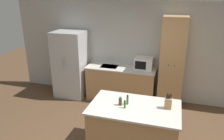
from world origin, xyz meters
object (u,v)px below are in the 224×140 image
knife_block (168,103)px  spice_bottle_tall_dark (125,105)px  microwave (144,63)px  fire_extinguisher (55,84)px  spice_bottle_short_red (127,100)px  refrigerator (71,64)px  pantry_cabinet (172,64)px  spice_bottle_amber_oil (121,101)px

knife_block → spice_bottle_tall_dark: (-0.70, -0.20, -0.03)m
microwave → fire_extinguisher: bearing=-177.3°
microwave → spice_bottle_short_red: size_ratio=2.60×
refrigerator → spice_bottle_tall_dark: 2.78m
pantry_cabinet → spice_bottle_amber_oil: pantry_cabinet is taller
microwave → fire_extinguisher: 2.71m
spice_bottle_amber_oil → knife_block: bearing=8.5°
refrigerator → spice_bottle_short_red: bearing=-42.2°
refrigerator → knife_block: refrigerator is taller
spice_bottle_tall_dark → spice_bottle_short_red: size_ratio=0.81×
microwave → spice_bottle_tall_dark: microwave is taller
knife_block → spice_bottle_amber_oil: size_ratio=1.85×
spice_bottle_amber_oil → pantry_cabinet: bearing=68.2°
refrigerator → spice_bottle_tall_dark: bearing=-44.6°
pantry_cabinet → spice_bottle_amber_oil: bearing=-111.8°
spice_bottle_amber_oil → microwave: bearing=87.3°
spice_bottle_short_red → fire_extinguisher: size_ratio=0.36×
pantry_cabinet → microwave: bearing=175.4°
spice_bottle_short_red → fire_extinguisher: spice_bottle_short_red is taller
microwave → knife_block: microwave is taller
pantry_cabinet → microwave: 0.69m
pantry_cabinet → microwave: size_ratio=4.99×
spice_bottle_amber_oil → spice_bottle_short_red: bearing=30.8°
refrigerator → knife_block: (2.68, -1.75, 0.11)m
pantry_cabinet → spice_bottle_tall_dark: bearing=-108.6°
pantry_cabinet → knife_block: bearing=-89.6°
spice_bottle_tall_dark → microwave: bearing=90.0°
spice_bottle_amber_oil → fire_extinguisher: spice_bottle_amber_oil is taller
spice_bottle_short_red → microwave: bearing=90.4°
microwave → spice_bottle_short_red: microwave is taller
pantry_cabinet → spice_bottle_amber_oil: (-0.78, -1.97, -0.15)m
refrigerator → spice_bottle_amber_oil: 2.66m
pantry_cabinet → spice_bottle_short_red: size_ratio=12.97×
fire_extinguisher → spice_bottle_tall_dark: bearing=-37.7°
microwave → fire_extinguisher: size_ratio=0.93×
microwave → spice_bottle_tall_dark: size_ratio=3.19×
knife_block → spice_bottle_short_red: bearing=-175.5°
spice_bottle_tall_dark → fire_extinguisher: (-2.56, 1.98, -0.77)m
spice_bottle_tall_dark → spice_bottle_amber_oil: bearing=140.8°
refrigerator → pantry_cabinet: size_ratio=0.80×
microwave → pantry_cabinet: bearing=-4.6°
pantry_cabinet → refrigerator: bearing=-178.0°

